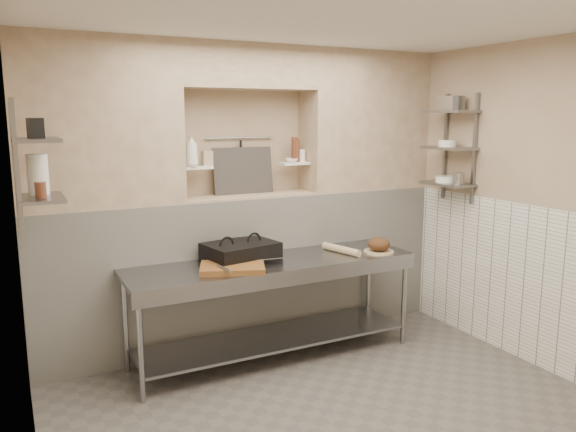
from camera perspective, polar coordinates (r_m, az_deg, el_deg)
floor at (r=4.35m, az=5.74°, el=-20.44°), size 4.00×3.90×0.10m
ceiling at (r=3.81m, az=6.56°, el=20.51°), size 4.00×3.90×0.10m
wall_left at (r=3.23m, az=-26.19°, el=-4.56°), size 0.10×3.90×2.80m
wall_right at (r=5.22m, az=25.35°, el=0.79°), size 0.10×3.90×2.80m
wall_back at (r=5.58m, az=-5.13°, el=2.28°), size 4.00×0.10×2.80m
backwall_lower at (r=5.50m, az=-4.04°, el=-5.28°), size 4.00×0.40×1.40m
alcove_sill at (r=5.35m, az=-4.14°, el=2.06°), size 1.30×0.40×0.02m
backwall_pillar_left at (r=4.94m, az=-18.73°, el=8.92°), size 1.35×0.40×1.40m
backwall_pillar_right at (r=5.94m, az=7.80°, el=9.48°), size 1.35×0.40×1.40m
backwall_header at (r=5.32m, az=-4.30°, el=14.86°), size 1.30×0.40×0.40m
wainscot_left at (r=3.46m, az=-24.22°, el=-15.77°), size 0.02×3.90×1.40m
wainscot_right at (r=5.32m, az=24.38°, el=-6.72°), size 0.02×3.90×1.40m
alcove_shelf_left at (r=5.15m, az=-9.33°, el=4.88°), size 0.28×0.16×0.02m
alcove_shelf_right at (r=5.53m, az=0.62°, el=5.38°), size 0.28×0.16×0.02m
utensil_rail at (r=5.46m, az=-4.91°, el=7.91°), size 0.70×0.02×0.02m
hanging_steel at (r=5.45m, az=-4.80°, el=6.11°), size 0.02×0.02×0.30m
splash_panel at (r=5.42m, az=-4.58°, el=4.60°), size 0.60×0.08×0.45m
shelf_rail_left_a at (r=4.40m, az=-25.94°, el=4.43°), size 0.03×0.03×0.95m
shelf_rail_left_b at (r=4.00m, az=-25.80°, el=3.97°), size 0.03×0.03×0.95m
wall_shelf_left_lower at (r=4.23m, az=-23.84°, el=1.66°), size 0.30×0.50×0.02m
wall_shelf_left_upper at (r=4.19m, az=-24.23°, el=7.07°), size 0.30×0.50×0.03m
shelf_rail_right_a at (r=5.96m, az=15.69°, el=6.79°), size 0.03×0.03×1.05m
shelf_rail_right_b at (r=5.67m, az=18.43°, el=6.50°), size 0.03×0.03×1.05m
wall_shelf_right_lower at (r=5.75m, az=15.88°, el=3.17°), size 0.30×0.50×0.02m
wall_shelf_right_mid at (r=5.72m, az=16.05°, el=6.65°), size 0.30×0.50×0.02m
wall_shelf_right_upper at (r=5.72m, az=16.22°, el=10.15°), size 0.30×0.50×0.03m
prep_table at (r=5.02m, az=-1.47°, el=-7.47°), size 2.60×0.70×0.90m
panini_press at (r=4.95m, az=-4.83°, el=-3.65°), size 0.67×0.54×0.16m
cutting_board at (r=4.68m, az=-5.67°, el=-5.23°), size 0.62×0.54×0.05m
knife_blade at (r=4.84m, az=-1.91°, el=-4.36°), size 0.27×0.07×0.01m
tongs at (r=4.54m, az=-6.53°, el=-5.31°), size 0.03×0.24×0.02m
mixing_bowl at (r=5.20m, az=-1.79°, el=-3.59°), size 0.28×0.28×0.05m
rolling_pin at (r=5.25m, az=5.43°, el=-3.40°), size 0.18×0.45×0.07m
bread_board at (r=5.32m, az=9.20°, el=-3.59°), size 0.28×0.28×0.02m
bread_loaf at (r=5.31m, az=9.22°, el=-2.85°), size 0.21×0.21×0.13m
bottle_soap at (r=5.07m, az=-9.76°, el=6.60°), size 0.13×0.13×0.29m
jar_alcove at (r=5.18m, az=-8.23°, el=5.83°), size 0.09×0.09×0.13m
bowl_alcove at (r=5.50m, az=0.38°, el=5.68°), size 0.12×0.12×0.04m
condiment_a at (r=5.55m, az=0.87°, el=6.69°), size 0.06×0.06×0.23m
condiment_b at (r=5.55m, az=0.66°, el=6.77°), size 0.06×0.06×0.24m
condiment_c at (r=5.60m, az=1.43°, el=6.17°), size 0.07×0.07×0.12m
jug_left at (r=4.32m, az=-24.08°, el=3.88°), size 0.14×0.14×0.28m
jar_left at (r=4.13m, az=-23.84°, el=2.43°), size 0.07×0.07×0.11m
box_left_upper at (r=4.14m, az=-24.28°, el=8.14°), size 0.11×0.11×0.13m
bowl_right at (r=5.77m, az=15.70°, el=3.62°), size 0.19×0.19×0.06m
canister_right at (r=5.64m, az=16.91°, el=3.69°), size 0.11×0.11×0.11m
bowl_right_mid at (r=5.74m, az=15.89°, el=7.11°), size 0.17×0.17×0.06m
basket_right at (r=5.73m, az=16.18°, el=10.96°), size 0.19×0.23×0.14m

